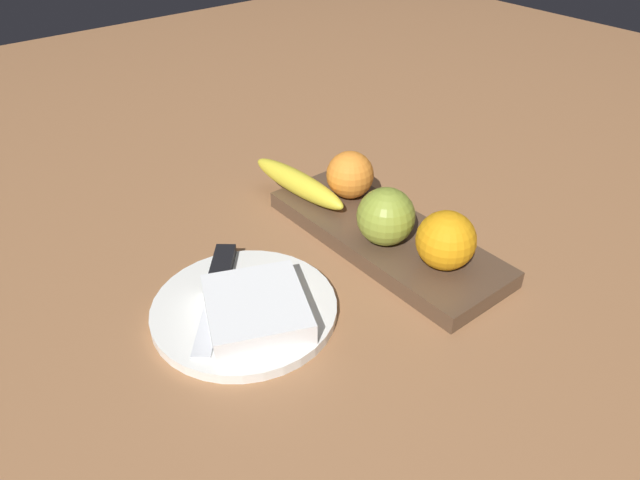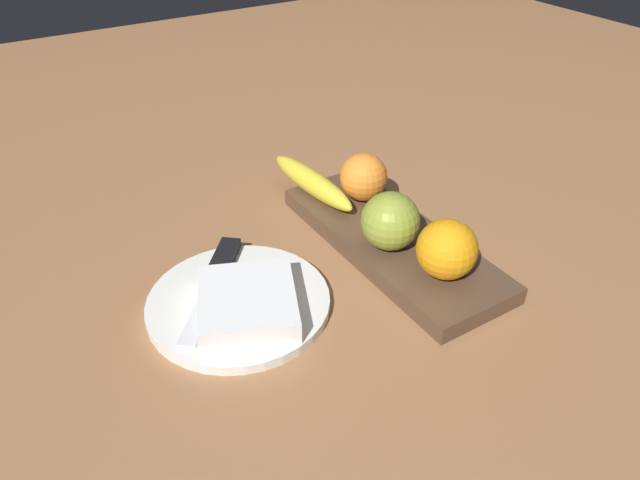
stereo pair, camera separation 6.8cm
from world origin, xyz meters
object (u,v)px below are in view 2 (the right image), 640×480
(apple, at_px, (390,221))
(orange_near_banana, at_px, (447,249))
(dinner_plate, at_px, (239,303))
(knife, at_px, (218,272))
(fruit_tray, at_px, (392,241))
(orange_near_apple, at_px, (364,177))
(folded_napkin, at_px, (248,303))
(banana, at_px, (312,182))

(apple, xyz_separation_m, orange_near_banana, (0.08, 0.02, -0.00))
(apple, height_order, orange_near_banana, apple)
(dinner_plate, xyz_separation_m, knife, (-0.05, -0.00, 0.01))
(fruit_tray, relative_size, orange_near_apple, 5.12)
(apple, bearing_deg, dinner_plate, -95.25)
(dinner_plate, bearing_deg, fruit_tray, 90.00)
(folded_napkin, distance_m, knife, 0.08)
(apple, bearing_deg, fruit_tray, 132.28)
(banana, distance_m, knife, 0.21)
(banana, height_order, orange_near_apple, orange_near_apple)
(apple, distance_m, orange_near_banana, 0.08)
(fruit_tray, relative_size, apple, 4.67)
(banana, distance_m, orange_near_banana, 0.24)
(fruit_tray, relative_size, folded_napkin, 2.93)
(banana, relative_size, orange_near_banana, 2.57)
(banana, bearing_deg, orange_near_banana, 3.87)
(fruit_tray, distance_m, folded_napkin, 0.22)
(apple, xyz_separation_m, dinner_plate, (-0.02, -0.20, -0.05))
(orange_near_apple, xyz_separation_m, orange_near_banana, (0.19, -0.02, 0.00))
(folded_napkin, relative_size, knife, 0.75)
(apple, xyz_separation_m, folded_napkin, (0.01, -0.20, -0.03))
(banana, bearing_deg, folded_napkin, -51.11)
(fruit_tray, distance_m, orange_near_banana, 0.11)
(knife, bearing_deg, orange_near_banana, 95.63)
(orange_near_banana, relative_size, knife, 0.46)
(apple, height_order, orange_near_apple, apple)
(apple, height_order, folded_napkin, apple)
(banana, relative_size, knife, 1.18)
(apple, distance_m, folded_napkin, 0.20)
(banana, relative_size, folded_napkin, 1.57)
(apple, height_order, banana, apple)
(banana, distance_m, folded_napkin, 0.25)
(fruit_tray, height_order, banana, banana)
(fruit_tray, bearing_deg, orange_near_apple, 168.21)
(knife, bearing_deg, folded_napkin, 40.68)
(dinner_plate, relative_size, folded_napkin, 1.81)
(folded_napkin, bearing_deg, banana, 132.56)
(banana, xyz_separation_m, dinner_plate, (0.14, -0.18, -0.03))
(fruit_tray, xyz_separation_m, orange_near_banana, (0.10, -0.00, 0.05))
(fruit_tray, xyz_separation_m, apple, (0.02, -0.02, 0.05))
(orange_near_apple, height_order, orange_near_banana, orange_near_banana)
(dinner_plate, bearing_deg, apple, 84.75)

